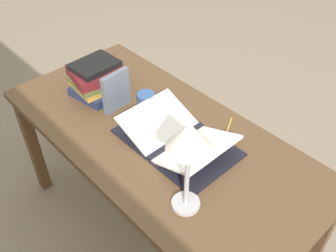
{
  "coord_description": "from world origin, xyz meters",
  "views": [
    {
      "loc": [
        -0.97,
        0.84,
        1.91
      ],
      "look_at": [
        -0.06,
        -0.01,
        0.83
      ],
      "focal_mm": 40.0,
      "sensor_mm": 36.0,
      "label": 1
    }
  ],
  "objects": [
    {
      "name": "book_stack_tall",
      "position": [
        0.45,
        0.01,
        0.84
      ],
      "size": [
        0.25,
        0.28,
        0.18
      ],
      "color": "#1E284C",
      "rests_on": "reading_desk"
    },
    {
      "name": "book_standing_upright",
      "position": [
        0.28,
        0.02,
        0.85
      ],
      "size": [
        0.04,
        0.16,
        0.2
      ],
      "rotation": [
        0.0,
        0.0,
        0.08
      ],
      "color": "slate",
      "rests_on": "reading_desk"
    },
    {
      "name": "reading_desk",
      "position": [
        0.0,
        0.0,
        0.66
      ],
      "size": [
        1.6,
        0.77,
        0.75
      ],
      "color": "brown",
      "rests_on": "ground_plane"
    },
    {
      "name": "coffee_mug",
      "position": [
        0.16,
        -0.07,
        0.8
      ],
      "size": [
        0.09,
        0.12,
        0.1
      ],
      "rotation": [
        0.0,
        0.0,
        1.82
      ],
      "color": "#335184",
      "rests_on": "reading_desk"
    },
    {
      "name": "reading_lamp",
      "position": [
        -0.38,
        0.19,
        1.08
      ],
      "size": [
        0.15,
        0.15,
        0.41
      ],
      "color": "#ADADB2",
      "rests_on": "reading_desk"
    },
    {
      "name": "open_book",
      "position": [
        -0.11,
        -0.02,
        0.78
      ],
      "size": [
        0.53,
        0.34,
        0.1
      ],
      "rotation": [
        0.0,
        0.0,
        0.0
      ],
      "color": "black",
      "rests_on": "reading_desk"
    },
    {
      "name": "pencil",
      "position": [
        -0.2,
        -0.26,
        0.75
      ],
      "size": [
        0.08,
        0.14,
        0.01
      ],
      "rotation": [
        0.0,
        0.0,
        0.48
      ],
      "color": "gold",
      "rests_on": "reading_desk"
    },
    {
      "name": "ground_plane",
      "position": [
        0.0,
        0.0,
        0.0
      ],
      "size": [
        12.0,
        12.0,
        0.0
      ],
      "primitive_type": "plane",
      "color": "gray"
    }
  ]
}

